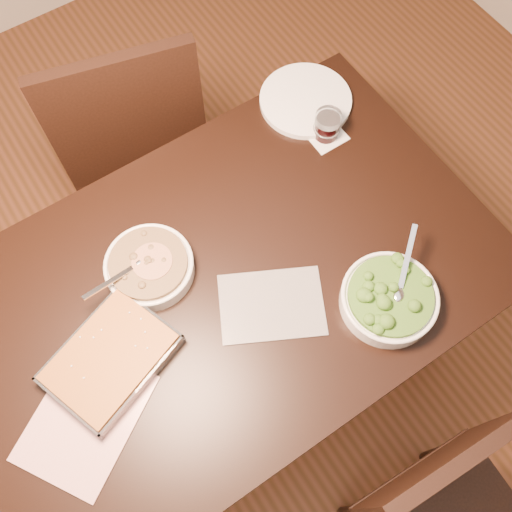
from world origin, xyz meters
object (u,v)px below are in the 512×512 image
Objects in this scene: table at (228,293)px; dinner_plate at (305,100)px; broccoli_bowl at (389,299)px; chair_near at (444,510)px; stew_bowl at (149,266)px; wine_tumbler at (327,125)px; baking_dish at (111,359)px; chair_far at (130,127)px.

table is 0.62m from dinner_plate.
chair_near is (-0.13, -0.48, -0.30)m from broccoli_bowl.
broccoli_bowl is at bearing -107.65° from dinner_plate.
wine_tumbler is at bearing 8.57° from stew_bowl.
chair_near reaches higher than baking_dish.
dinner_plate is (0.84, 0.38, -0.02)m from baking_dish.
broccoli_bowl reaches higher than baking_dish.
wine_tumbler is at bearing 144.09° from chair_far.
stew_bowl is at bearing 112.99° from chair_near.
wine_tumbler is 1.07m from chair_near.
table is at bearing -14.60° from baking_dish.
broccoli_bowl is 0.66m from dinner_plate.
dinner_plate is 1.19m from chair_near.
stew_bowl reaches higher than table.
stew_bowl is 0.60m from broccoli_bowl.
baking_dish is 0.40× the size of chair_near.
chair_far is at bearing 103.39° from broccoli_bowl.
stew_bowl is at bearing 19.89° from baking_dish.
table is 0.43m from broccoli_bowl.
wine_tumbler is 0.31× the size of dinner_plate.
dinner_plate reaches higher than table.
chair_far reaches higher than dinner_plate.
baking_dish is 0.94m from chair_near.
broccoli_bowl is 0.58m from chair_near.
dinner_plate is at bearing 19.02° from stew_bowl.
dinner_plate is at bearing 72.35° from broccoli_bowl.
table is 1.62× the size of chair_near.
wine_tumbler is 0.09× the size of chair_far.
table is 1.43× the size of chair_far.
chair_near reaches higher than table.
baking_dish is at bearing -162.98° from wine_tumbler.
chair_far is (0.21, 0.59, -0.24)m from stew_bowl.
broccoli_bowl reaches higher than stew_bowl.
chair_near is (0.17, -0.76, -0.17)m from table.
chair_far is at bearing 129.87° from wine_tumbler.
wine_tumbler is at bearing -98.97° from dinner_plate.
stew_bowl is 0.68m from dinner_plate.
stew_bowl and wine_tumbler have the same top height.
chair_near is (-0.31, -0.98, -0.31)m from wine_tumbler.
wine_tumbler is at bearing -2.18° from baking_dish.
wine_tumbler is at bearing 24.97° from table.
chair_far is (0.40, 0.75, -0.23)m from baking_dish.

